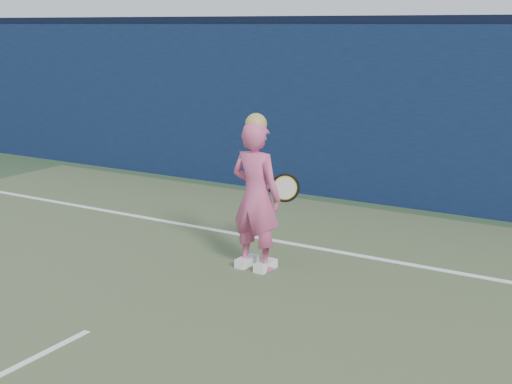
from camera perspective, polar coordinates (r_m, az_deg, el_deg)
The scene contains 4 objects.
backstop_wall at distance 10.35m, azimuth 8.12°, elevation 6.30°, with size 24.00×0.40×2.50m, color #0B1934.
wall_cap at distance 10.27m, azimuth 8.37°, elevation 13.51°, with size 24.00×0.42×0.10m, color black.
player at distance 7.26m, azimuth 0.00°, elevation -0.30°, with size 0.59×0.41×1.63m.
racket at distance 7.65m, azimuth 2.12°, elevation 0.30°, with size 0.58×0.21×0.32m.
Camera 1 is at (4.03, -2.95, 2.49)m, focal length 50.00 mm.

